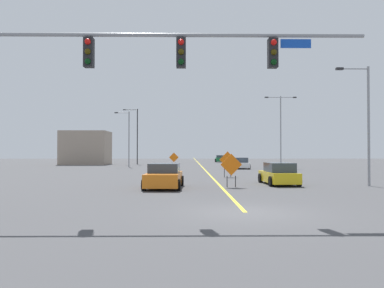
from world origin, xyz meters
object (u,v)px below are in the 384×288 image
object	(u,v)px
car_orange_approaching	(164,177)
construction_sign_median_near	(228,161)
street_lamp_far_right	(281,126)
car_white_passing	(240,164)
construction_sign_right_shoulder	(174,158)
car_green_far	(221,159)
street_lamp_mid_right	(136,134)
traffic_signal_assembly	(130,65)
street_lamp_near_right	(366,119)
construction_sign_left_shoulder	(231,166)
car_yellow_distant	(279,174)
car_silver_near	(239,163)
street_lamp_far_left	(128,136)

from	to	relation	value
car_orange_approaching	construction_sign_median_near	bearing A→B (deg)	62.80
street_lamp_far_right	car_white_passing	world-z (taller)	street_lamp_far_right
construction_sign_right_shoulder	car_green_far	xyz separation A→B (m)	(8.44, 24.35, -0.60)
street_lamp_mid_right	street_lamp_far_right	size ratio (longest dim) A/B	0.98
traffic_signal_assembly	car_white_passing	world-z (taller)	traffic_signal_assembly
street_lamp_near_right	construction_sign_median_near	bearing A→B (deg)	133.41
construction_sign_left_shoulder	car_yellow_distant	xyz separation A→B (m)	(3.34, 1.86, -0.60)
street_lamp_far_right	construction_sign_right_shoulder	world-z (taller)	street_lamp_far_right
car_white_passing	car_orange_approaching	bearing A→B (deg)	-108.10
construction_sign_right_shoulder	car_green_far	bearing A→B (deg)	70.89
car_silver_near	street_lamp_far_right	bearing A→B (deg)	-28.35
street_lamp_far_right	construction_sign_right_shoulder	xyz separation A→B (m)	(-13.91, 2.07, -4.22)
street_lamp_far_right	car_green_far	bearing A→B (deg)	101.70
street_lamp_far_left	construction_sign_right_shoulder	distance (m)	7.10
construction_sign_right_shoulder	car_silver_near	size ratio (longest dim) A/B	0.50
street_lamp_mid_right	car_white_passing	xyz separation A→B (m)	(15.02, -15.47, -4.42)
car_silver_near	car_yellow_distant	xyz separation A→B (m)	(-1.12, -26.77, 0.11)
street_lamp_far_right	car_white_passing	bearing A→B (deg)	-161.65
street_lamp_far_right	street_lamp_far_left	xyz separation A→B (m)	(-20.26, 3.15, -1.24)
car_green_far	car_yellow_distant	bearing A→B (deg)	-90.73
car_green_far	construction_sign_left_shoulder	bearing A→B (deg)	-94.35
street_lamp_mid_right	car_yellow_distant	distance (m)	40.62
street_lamp_far_right	car_white_passing	distance (m)	7.54
car_white_passing	car_silver_near	world-z (taller)	car_white_passing
construction_sign_left_shoulder	street_lamp_far_left	bearing A→B (deg)	110.37
construction_sign_median_near	car_green_far	xyz separation A→B (m)	(3.26, 43.48, -0.71)
construction_sign_right_shoulder	construction_sign_median_near	bearing A→B (deg)	-74.86
street_lamp_near_right	car_orange_approaching	bearing A→B (deg)	-175.32
street_lamp_far_left	car_yellow_distant	world-z (taller)	street_lamp_far_left
car_silver_near	construction_sign_right_shoulder	bearing A→B (deg)	-175.99
street_lamp_far_left	street_lamp_far_right	bearing A→B (deg)	-8.84
construction_sign_median_near	car_white_passing	world-z (taller)	construction_sign_median_near
construction_sign_median_near	car_white_passing	xyz separation A→B (m)	(3.24, 15.24, -0.73)
construction_sign_left_shoulder	car_yellow_distant	distance (m)	3.87
car_yellow_distant	construction_sign_right_shoulder	bearing A→B (deg)	106.59
street_lamp_mid_right	street_lamp_far_left	bearing A→B (deg)	-88.65
construction_sign_left_shoulder	car_orange_approaching	size ratio (longest dim) A/B	0.48
construction_sign_right_shoulder	car_yellow_distant	size ratio (longest dim) A/B	0.48
street_lamp_far_right	car_orange_approaching	size ratio (longest dim) A/B	2.19
street_lamp_mid_right	car_white_passing	distance (m)	22.01
car_white_passing	car_silver_near	bearing A→B (deg)	83.78
street_lamp_far_left	car_yellow_distant	distance (m)	30.89
construction_sign_median_near	car_yellow_distant	distance (m)	7.52
street_lamp_near_right	street_lamp_far_left	size ratio (longest dim) A/B	0.99
street_lamp_far_right	street_lamp_far_left	world-z (taller)	street_lamp_far_right
construction_sign_right_shoulder	car_green_far	size ratio (longest dim) A/B	0.48
street_lamp_far_left	construction_sign_right_shoulder	world-z (taller)	street_lamp_far_left
traffic_signal_assembly	street_lamp_far_right	size ratio (longest dim) A/B	1.43
street_lamp_far_left	construction_sign_median_near	xyz separation A→B (m)	(11.53, -20.21, -2.86)
car_green_far	car_silver_near	bearing A→B (deg)	-88.85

